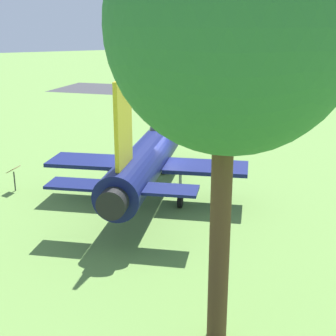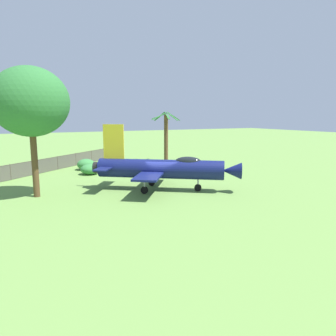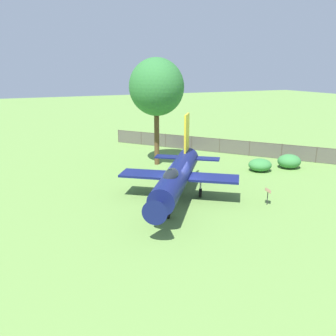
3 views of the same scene
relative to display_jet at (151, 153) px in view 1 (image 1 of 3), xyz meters
The scene contains 9 objects.
ground_plane 1.91m from the display_jet, 144.15° to the left, with size 200.00×200.00×0.00m, color #668E42.
parking_strip 30.77m from the display_jet, 34.06° to the right, with size 32.88×8.00×0.00m, color #38383D.
display_jet is the anchor object (origin of this frame).
shade_tree 11.59m from the display_jet, 164.98° to the left, with size 5.74×4.93×9.95m.
info_plaque 6.28m from the display_jet, 61.13° to the left, with size 0.71×0.70×1.14m.
parked_car_silver 30.48m from the display_jet, 43.58° to the right, with size 4.47×4.16×1.38m.
parked_car_white 30.61m from the display_jet, 37.08° to the right, with size 4.59×4.35×1.42m.
parked_car_gray 31.11m from the display_jet, 30.99° to the right, with size 4.33×4.10×1.48m.
parked_car_black 31.90m from the display_jet, 25.60° to the right, with size 4.57×4.35×1.40m.
Camera 1 is at (-18.15, 7.91, 7.45)m, focal length 51.32 mm.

